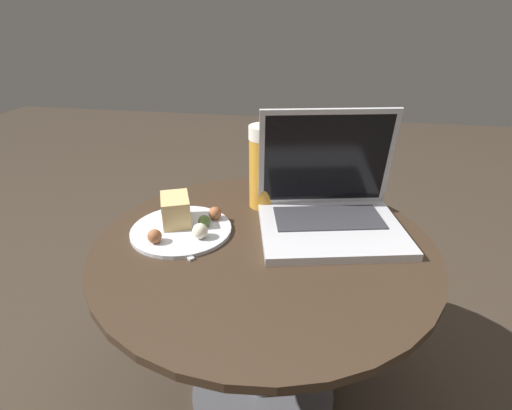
% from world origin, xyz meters
% --- Properties ---
extents(ground_plane, '(6.00, 6.00, 0.00)m').
position_xyz_m(ground_plane, '(0.00, 0.00, 0.00)').
color(ground_plane, '#382D23').
extents(table, '(0.75, 0.75, 0.48)m').
position_xyz_m(table, '(0.00, 0.00, 0.37)').
color(table, '#515156').
rests_on(table, ground_plane).
extents(napkin, '(0.18, 0.16, 0.00)m').
position_xyz_m(napkin, '(-0.21, -0.00, 0.48)').
color(napkin, silver).
rests_on(napkin, table).
extents(laptop, '(0.37, 0.32, 0.26)m').
position_xyz_m(laptop, '(0.14, 0.10, 0.53)').
color(laptop, silver).
rests_on(laptop, table).
extents(beer_glass, '(0.07, 0.07, 0.21)m').
position_xyz_m(beer_glass, '(-0.03, 0.18, 0.59)').
color(beer_glass, gold).
rests_on(beer_glass, table).
extents(snack_plate, '(0.23, 0.23, 0.07)m').
position_xyz_m(snack_plate, '(-0.20, 0.02, 0.50)').
color(snack_plate, silver).
rests_on(snack_plate, table).
extents(fork, '(0.15, 0.14, 0.01)m').
position_xyz_m(fork, '(-0.21, -0.02, 0.48)').
color(fork, silver).
rests_on(fork, table).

